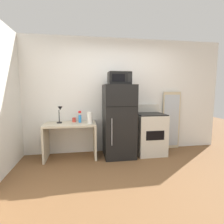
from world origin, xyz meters
The scene contains 11 objects.
ground_plane centered at (0.00, 0.00, 0.00)m, with size 12.00×12.00×0.00m, color brown.
wall_back_white centered at (0.00, 1.70, 1.30)m, with size 5.00×0.10×2.60m, color white.
desk centered at (-1.11, 1.35, 0.52)m, with size 1.06×0.56×0.75m.
desk_lamp centered at (-1.32, 1.41, 0.99)m, with size 0.14×0.12×0.35m.
coffee_mug centered at (-1.03, 1.49, 0.80)m, with size 0.08×0.08×0.10m, color #D83F33.
paper_towel_roll centered at (-0.70, 1.24, 0.87)m, with size 0.11×0.11×0.24m, color white.
spray_bottle centered at (-0.91, 1.42, 0.85)m, with size 0.06×0.06×0.25m.
refrigerator centered at (-0.08, 1.30, 0.78)m, with size 0.65×0.68×1.56m.
microwave centered at (-0.08, 1.28, 1.69)m, with size 0.46×0.35×0.26m.
oven_range centered at (0.65, 1.33, 0.47)m, with size 0.63×0.61×1.10m.
leaning_mirror centered at (1.29, 1.59, 0.70)m, with size 0.44×0.03×1.40m.
Camera 1 is at (-0.83, -2.35, 1.46)m, focal length 28.01 mm.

